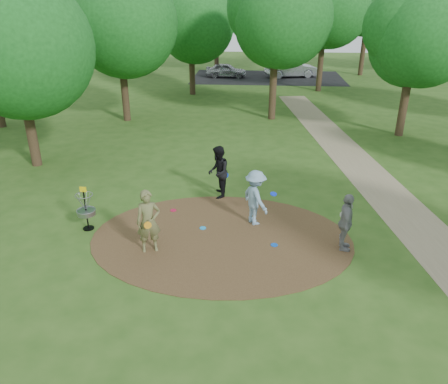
{
  "coord_description": "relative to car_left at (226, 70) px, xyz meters",
  "views": [
    {
      "loc": [
        0.98,
        -12.17,
        7.2
      ],
      "look_at": [
        0.0,
        1.2,
        1.1
      ],
      "focal_mm": 35.0,
      "sensor_mm": 36.0,
      "label": 1
    }
  ],
  "objects": [
    {
      "name": "disc_golf_basket",
      "position": [
        -2.6,
        -29.47,
        0.23
      ],
      "size": [
        0.63,
        0.63,
        1.54
      ],
      "color": "black",
      "rests_on": "ground"
    },
    {
      "name": "parking_lot",
      "position": [
        3.9,
        0.23,
        -0.64
      ],
      "size": [
        14.0,
        8.0,
        0.01
      ],
      "primitive_type": "cube",
      "color": "black",
      "rests_on": "ground"
    },
    {
      "name": "footpath",
      "position": [
        8.4,
        -27.77,
        -0.64
      ],
      "size": [
        7.55,
        39.89,
        0.01
      ],
      "primitive_type": "cube",
      "rotation": [
        0.0,
        0.0,
        0.14
      ],
      "color": "#8C7A5B",
      "rests_on": "ground"
    },
    {
      "name": "disc_ground_red",
      "position": [
        0.01,
        -27.96,
        -0.62
      ],
      "size": [
        0.22,
        0.22,
        0.02
      ],
      "primitive_type": "cylinder",
      "color": "#B8123A",
      "rests_on": "dirt_clearing"
    },
    {
      "name": "tree_ring",
      "position": [
        3.64,
        -19.71,
        4.59
      ],
      "size": [
        37.37,
        45.01,
        8.82
      ],
      "color": "#332316",
      "rests_on": "ground"
    },
    {
      "name": "player_throwing_with_disc",
      "position": [
        2.96,
        -28.66,
        0.32
      ],
      "size": [
        1.39,
        1.43,
        1.93
      ],
      "color": "#7C9FB9",
      "rests_on": "ground"
    },
    {
      "name": "disc_ground_cyan",
      "position": [
        1.23,
        -29.19,
        -0.62
      ],
      "size": [
        0.22,
        0.22,
        0.02
      ],
      "primitive_type": "cylinder",
      "color": "#1B92DD",
      "rests_on": "dirt_clearing"
    },
    {
      "name": "car_left",
      "position": [
        0.0,
        0.0,
        0.0
      ],
      "size": [
        3.83,
        1.61,
        1.29
      ],
      "primitive_type": "imported",
      "rotation": [
        0.0,
        0.0,
        1.55
      ],
      "color": "#97989D",
      "rests_on": "ground"
    },
    {
      "name": "ground",
      "position": [
        1.9,
        -29.77,
        -0.65
      ],
      "size": [
        100.0,
        100.0,
        0.0
      ],
      "primitive_type": "plane",
      "color": "#2D5119",
      "rests_on": "ground"
    },
    {
      "name": "player_waiting_with_disc",
      "position": [
        5.69,
        -30.14,
        0.28
      ],
      "size": [
        0.6,
        1.14,
        1.85
      ],
      "color": "gray",
      "rests_on": "ground"
    },
    {
      "name": "player_observer_with_disc",
      "position": [
        -0.21,
        -30.65,
        0.35
      ],
      "size": [
        0.84,
        0.71,
        2.0
      ],
      "color": "#65663B",
      "rests_on": "ground"
    },
    {
      "name": "car_right",
      "position": [
        6.1,
        0.49,
        0.15
      ],
      "size": [
        5.13,
        2.85,
        1.6
      ],
      "primitive_type": "imported",
      "rotation": [
        0.0,
        0.0,
        1.82
      ],
      "color": "#AFB0B7",
      "rests_on": "ground"
    },
    {
      "name": "dirt_clearing",
      "position": [
        1.9,
        -29.77,
        -0.64
      ],
      "size": [
        8.4,
        8.4,
        0.02
      ],
      "primitive_type": "cylinder",
      "color": "#47301C",
      "rests_on": "ground"
    },
    {
      "name": "disc_ground_blue",
      "position": [
        3.59,
        -30.1,
        -0.62
      ],
      "size": [
        0.22,
        0.22,
        0.02
      ],
      "primitive_type": "cylinder",
      "color": "blue",
      "rests_on": "dirt_clearing"
    },
    {
      "name": "player_walking_with_disc",
      "position": [
        1.53,
        -26.58,
        0.37
      ],
      "size": [
        0.81,
        1.02,
        2.03
      ],
      "color": "black",
      "rests_on": "ground"
    }
  ]
}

